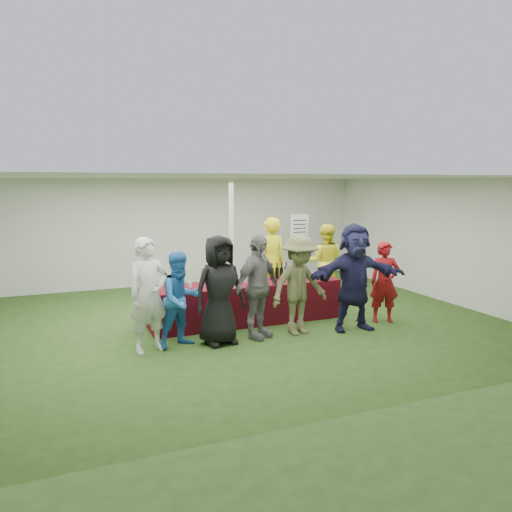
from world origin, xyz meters
name	(u,v)px	position (x,y,z in m)	size (l,w,h in m)	color
ground	(228,324)	(0.00, 0.00, 0.00)	(60.00, 60.00, 0.00)	#284719
tent	(231,243)	(0.50, 1.20, 1.35)	(10.00, 10.00, 10.00)	white
serving_table	(246,303)	(0.35, -0.03, 0.38)	(3.60, 0.80, 0.75)	#580913
wine_bottles	(273,273)	(0.96, 0.12, 0.87)	(0.68, 0.13, 0.32)	black
wine_glasses	(228,282)	(-0.11, -0.30, 0.86)	(2.72, 0.10, 0.16)	silver
water_bottle	(245,277)	(0.36, 0.05, 0.85)	(0.07, 0.07, 0.23)	silver
bar_towel	(318,276)	(1.90, 0.02, 0.77)	(0.25, 0.18, 0.03)	white
dump_bucket	(324,275)	(1.87, -0.25, 0.84)	(0.24, 0.24, 0.18)	slate
wine_list_sign	(299,233)	(2.87, 2.72, 1.32)	(0.50, 0.03, 1.80)	slate
staff_pourer	(270,262)	(1.28, 0.95, 0.94)	(0.69, 0.45, 1.88)	yellow
staff_back	(325,262)	(2.67, 1.06, 0.85)	(0.82, 0.64, 1.69)	yellow
customer_0	(149,295)	(-1.62, -0.96, 0.89)	(0.65, 0.43, 1.79)	silver
customer_1	(181,299)	(-1.11, -0.91, 0.77)	(0.75, 0.58, 1.54)	#2565B2
customer_2	(219,290)	(-0.50, -1.02, 0.89)	(0.87, 0.57, 1.78)	black
customer_3	(257,287)	(0.19, -0.97, 0.88)	(1.03, 0.43, 1.77)	slate
customer_4	(299,285)	(0.94, -1.04, 0.86)	(1.11, 0.64, 1.72)	brown
customer_5	(354,277)	(1.94, -1.20, 0.95)	(1.77, 0.56, 1.91)	#19193A
customer_6	(385,282)	(2.76, -0.98, 0.76)	(0.56, 0.36, 1.52)	maroon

